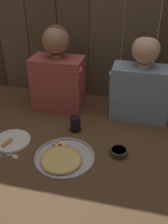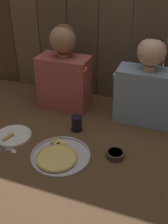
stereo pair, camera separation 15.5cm
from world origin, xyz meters
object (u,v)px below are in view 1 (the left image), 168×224
(pizza_tray, at_px, (63,158))
(diner_right, at_px, (142,82))
(dinner_plate, at_px, (12,141))
(drinking_glass, at_px, (75,124))
(dipping_bowl, at_px, (119,152))
(diner_left, at_px, (58,73))

(pizza_tray, distance_m, diner_right, 0.73)
(dinner_plate, height_order, drinking_glass, drinking_glass)
(dinner_plate, xyz_separation_m, dipping_bowl, (0.66, 0.04, 0.01))
(drinking_glass, relative_size, diner_left, 0.17)
(drinking_glass, relative_size, dipping_bowl, 0.95)
(pizza_tray, height_order, diner_right, diner_right)
(drinking_glass, xyz_separation_m, diner_right, (0.39, 0.27, 0.22))
(dipping_bowl, bearing_deg, diner_left, 138.42)
(dinner_plate, relative_size, dipping_bowl, 2.19)
(dinner_plate, bearing_deg, drinking_glass, 31.50)
(drinking_glass, bearing_deg, dinner_plate, -148.50)
(dipping_bowl, relative_size, diner_right, 0.18)
(drinking_glass, xyz_separation_m, diner_left, (-0.20, 0.27, 0.23))
(pizza_tray, relative_size, dinner_plate, 1.50)
(dipping_bowl, bearing_deg, diner_right, 79.37)
(diner_left, bearing_deg, dipping_bowl, -41.58)
(pizza_tray, height_order, drinking_glass, drinking_glass)
(dinner_plate, xyz_separation_m, drinking_glass, (0.35, 0.22, 0.04))
(pizza_tray, xyz_separation_m, diner_left, (-0.20, 0.56, 0.27))
(drinking_glass, height_order, dipping_bowl, drinking_glass)
(dinner_plate, relative_size, drinking_glass, 2.29)
(drinking_glass, distance_m, dipping_bowl, 0.36)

